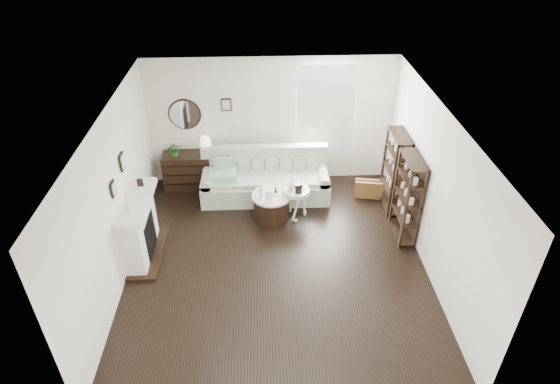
{
  "coord_description": "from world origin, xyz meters",
  "views": [
    {
      "loc": [
        -0.21,
        -6.04,
        5.46
      ],
      "look_at": [
        0.09,
        0.8,
        0.9
      ],
      "focal_mm": 30.0,
      "sensor_mm": 36.0,
      "label": 1
    }
  ],
  "objects_px": {
    "sofa": "(265,181)",
    "dresser": "(192,171)",
    "drum_table": "(271,206)",
    "pedestal_table": "(297,192)"
  },
  "relations": [
    {
      "from": "sofa",
      "to": "dresser",
      "type": "xyz_separation_m",
      "value": [
        -1.53,
        0.39,
        0.06
      ]
    },
    {
      "from": "sofa",
      "to": "drum_table",
      "type": "distance_m",
      "value": 0.81
    },
    {
      "from": "pedestal_table",
      "to": "dresser",
      "type": "bearing_deg",
      "value": 151.07
    },
    {
      "from": "sofa",
      "to": "drum_table",
      "type": "bearing_deg",
      "value": -82.43
    },
    {
      "from": "sofa",
      "to": "drum_table",
      "type": "relative_size",
      "value": 3.42
    },
    {
      "from": "dresser",
      "to": "pedestal_table",
      "type": "bearing_deg",
      "value": -28.93
    },
    {
      "from": "sofa",
      "to": "dresser",
      "type": "relative_size",
      "value": 2.22
    },
    {
      "from": "sofa",
      "to": "pedestal_table",
      "type": "relative_size",
      "value": 4.19
    },
    {
      "from": "dresser",
      "to": "pedestal_table",
      "type": "distance_m",
      "value": 2.42
    },
    {
      "from": "sofa",
      "to": "dresser",
      "type": "distance_m",
      "value": 1.58
    }
  ]
}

